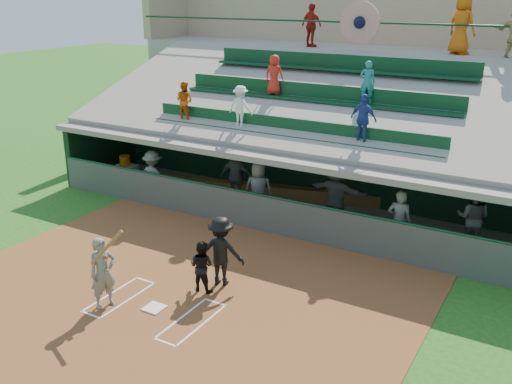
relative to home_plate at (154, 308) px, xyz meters
The scene contains 21 objects.
ground 0.04m from the home_plate, ahead, with size 100.00×100.00×0.00m, color #215818.
dirt_slab 0.50m from the home_plate, 90.00° to the left, with size 11.00×9.00×0.02m, color brown.
home_plate is the anchor object (origin of this frame).
batters_box_chalk 0.01m from the home_plate, ahead, with size 2.65×1.85×0.01m.
dugout_floor 6.75m from the home_plate, 90.00° to the left, with size 16.00×3.50×0.04m, color gray.
concourse_slab 13.69m from the home_plate, 90.00° to the left, with size 20.00×3.00×4.60m, color gray.
grandstand 10.75m from the home_plate, 90.03° to the left, with size 20.40×10.40×7.80m.
batter_at_plate 1.37m from the home_plate, 156.12° to the right, with size 0.92×0.77×1.95m.
catcher 1.44m from the home_plate, 70.76° to the left, with size 0.60×0.47×1.24m, color black.
home_umpire 2.03m from the home_plate, 69.07° to the left, with size 1.10×0.63×1.71m, color black.
dugout_bench 7.99m from the home_plate, 89.48° to the left, with size 13.46×0.40×0.40m, color olive.
white_table 9.19m from the home_plate, 135.79° to the left, with size 0.74×0.55×0.64m, color silver.
water_cooler 9.15m from the home_plate, 136.00° to the left, with size 0.37×0.37×0.37m, color orange.
dugout_player_a 6.92m from the home_plate, 129.59° to the left, with size 1.12×0.64×1.73m, color #535651.
dugout_player_b 6.79m from the home_plate, 106.16° to the left, with size 1.09×0.45×1.86m, color #565753.
dugout_player_c 5.91m from the home_plate, 96.55° to the left, with size 0.88×0.57×1.80m, color #5E615B.
dugout_player_d 6.72m from the home_plate, 75.83° to the left, with size 1.84×0.59×1.98m, color #5B5D58.
dugout_player_e 6.78m from the home_plate, 55.85° to the left, with size 0.63×0.42×1.74m, color #5C5F5A.
dugout_player_f 8.71m from the home_plate, 51.13° to the left, with size 0.87×0.68×1.80m, color #5A5C57.
concourse_staff_a 13.70m from the home_plate, 99.64° to the left, with size 0.96×0.40×1.64m, color #AB1B13.
concourse_staff_b 14.12m from the home_plate, 74.61° to the left, with size 0.97×0.63×1.98m, color #CE5A0C.
Camera 1 is at (7.51, -8.43, 6.69)m, focal length 40.00 mm.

